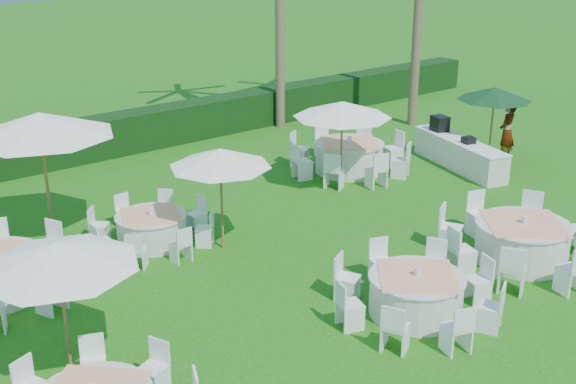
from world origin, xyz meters
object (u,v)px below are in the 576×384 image
Objects in this scene: banquet_table_e at (152,228)px; buffet_table at (459,152)px; banquet_table_b at (416,294)px; banquet_table_f at (349,156)px; umbrella_c at (40,124)px; umbrella_b at (220,158)px; umbrella_a at (57,255)px; umbrella_d at (342,109)px; umbrella_green at (495,94)px; staff_person at (507,132)px; banquet_table_c at (522,241)px.

banquet_table_e is 0.74× the size of buffet_table.
banquet_table_f reaches higher than banquet_table_b.
banquet_table_f is 1.09× the size of umbrella_c.
buffet_table is (8.52, 0.34, -1.63)m from umbrella_b.
umbrella_a is 0.95× the size of umbrella_d.
banquet_table_f is 11.39m from umbrella_a.
umbrella_b is at bearing -177.69° from buffet_table.
banquet_table_e is 6.93m from banquet_table_f.
umbrella_d is at bearing 169.03° from umbrella_green.
staff_person is (11.17, -1.34, 0.55)m from banquet_table_e.
banquet_table_c is 1.32× the size of umbrella_d.
buffet_table is at bearing -12.52° from umbrella_d.
banquet_table_c is 7.24m from umbrella_green.
banquet_table_f is (1.24, 6.59, 0.00)m from banquet_table_c.
banquet_table_e is at bearing 174.90° from umbrella_green.
umbrella_green is at bearing 41.79° from banquet_table_c.
umbrella_b is 0.72× the size of umbrella_c.
umbrella_c is 1.23× the size of umbrella_d.
banquet_table_c reaches higher than banquet_table_e.
buffet_table is (-1.28, 0.14, -1.58)m from umbrella_green.
banquet_table_b is 1.33× the size of umbrella_b.
umbrella_green is 1.22m from staff_person.
umbrella_green is (9.79, 0.21, -0.05)m from umbrella_b.
umbrella_green is (10.90, -0.97, 1.67)m from banquet_table_e.
buffet_table is at bearing -11.97° from umbrella_c.
umbrella_d is (4.63, 1.21, 0.09)m from umbrella_b.
buffet_table is at bearing 12.08° from umbrella_a.
umbrella_c is 1.75× the size of staff_person.
umbrella_a is 0.78× the size of umbrella_c.
banquet_table_c is at bearing 1.51° from banquet_table_b.
banquet_table_c is at bearing -100.67° from banquet_table_f.
banquet_table_f reaches higher than banquet_table_e.
buffet_table is (11.27, -2.39, -2.25)m from umbrella_c.
banquet_table_e is at bearing 175.04° from buffet_table.
umbrella_a is (-9.08, 2.05, 1.63)m from banquet_table_c.
banquet_table_b is 10.03m from umbrella_green.
banquet_table_e is at bearing -43.25° from umbrella_c.
umbrella_d is (5.74, 0.03, 1.81)m from banquet_table_e.
staff_person is (14.61, 2.29, -1.18)m from umbrella_a.
banquet_table_f is 4.87m from staff_person.
umbrella_d is 0.70× the size of buffet_table.
banquet_table_b is 0.82× the size of buffet_table.
umbrella_green reaches higher than banquet_table_e.
umbrella_green is at bearing -11.38° from umbrella_c.
banquet_table_c is 1.53× the size of umbrella_green.
banquet_table_f is (4.64, 6.68, 0.05)m from banquet_table_b.
umbrella_d reaches higher than umbrella_green.
buffet_table reaches higher than banquet_table_e.
banquet_table_f is at bearing -41.83° from staff_person.
banquet_table_f is 1.40× the size of umbrella_a.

